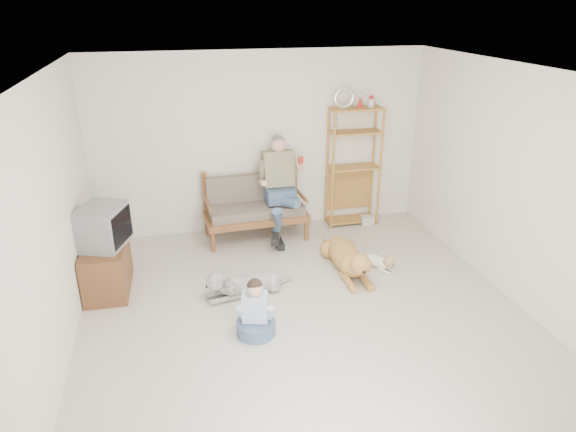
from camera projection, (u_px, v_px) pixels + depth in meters
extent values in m
plane|color=silver|center=(309.00, 322.00, 5.74)|extent=(5.50, 5.50, 0.00)
plane|color=silver|center=(313.00, 75.00, 4.69)|extent=(5.50, 5.50, 0.00)
plane|color=beige|center=(261.00, 143.00, 7.68)|extent=(5.00, 0.00, 5.00)
plane|color=beige|center=(450.00, 400.00, 2.75)|extent=(5.00, 0.00, 5.00)
plane|color=beige|center=(48.00, 235.00, 4.68)|extent=(0.00, 5.50, 5.50)
plane|color=beige|center=(525.00, 191.00, 5.75)|extent=(0.00, 5.50, 5.50)
cube|color=brown|center=(256.00, 216.00, 7.66)|extent=(1.53, 0.77, 0.10)
cube|color=#66584D|center=(256.00, 209.00, 7.62)|extent=(1.41, 0.67, 0.13)
cube|color=#66584D|center=(253.00, 189.00, 7.74)|extent=(1.38, 0.19, 0.45)
cylinder|color=brown|center=(251.00, 175.00, 7.72)|extent=(1.40, 0.12, 0.05)
cylinder|color=brown|center=(212.00, 241.00, 7.32)|extent=(0.07, 0.07, 0.30)
cylinder|color=brown|center=(206.00, 205.00, 7.73)|extent=(0.07, 0.07, 0.95)
cylinder|color=brown|center=(306.00, 232.00, 7.62)|extent=(0.07, 0.07, 0.30)
cylinder|color=brown|center=(296.00, 197.00, 8.03)|extent=(0.07, 0.07, 0.95)
cube|color=#445D7D|center=(280.00, 194.00, 7.63)|extent=(0.42, 0.40, 0.21)
cube|color=#82815B|center=(278.00, 169.00, 7.58)|extent=(0.44, 0.30, 0.55)
sphere|color=tan|center=(278.00, 145.00, 7.41)|extent=(0.22, 0.22, 0.22)
sphere|color=#5D5853|center=(278.00, 142.00, 7.41)|extent=(0.20, 0.20, 0.20)
cylinder|color=#B11E12|center=(301.00, 160.00, 7.36)|extent=(0.07, 0.07, 0.09)
cube|color=#AC7E36|center=(357.00, 109.00, 7.62)|extent=(0.78, 0.32, 0.03)
torus|color=silver|center=(344.00, 98.00, 7.51)|extent=(0.32, 0.05, 0.32)
cone|color=#B11E12|center=(360.00, 102.00, 7.59)|extent=(0.10, 0.10, 0.16)
cylinder|color=#AC7E36|center=(333.00, 172.00, 7.76)|extent=(0.04, 0.04, 1.86)
cylinder|color=#AC7E36|center=(327.00, 166.00, 8.02)|extent=(0.04, 0.04, 1.86)
cylinder|color=#AC7E36|center=(380.00, 168.00, 7.92)|extent=(0.04, 0.04, 1.86)
cylinder|color=#AC7E36|center=(373.00, 163.00, 8.19)|extent=(0.04, 0.04, 1.86)
cube|color=silver|center=(367.00, 220.00, 8.25)|extent=(0.22, 0.17, 0.13)
cube|color=brown|center=(107.00, 268.00, 6.28)|extent=(0.53, 0.92, 0.60)
cube|color=brown|center=(84.00, 279.00, 6.03)|extent=(0.03, 0.40, 0.50)
cube|color=brown|center=(88.00, 262.00, 6.43)|extent=(0.03, 0.40, 0.50)
cube|color=slate|center=(103.00, 226.00, 6.10)|extent=(0.65, 0.72, 0.50)
cube|color=black|center=(122.00, 227.00, 6.07)|extent=(0.19, 0.48, 0.40)
cube|color=silver|center=(182.00, 215.00, 7.81)|extent=(0.12, 0.02, 0.08)
ellipsoid|color=#BC8341|center=(345.00, 256.00, 6.88)|extent=(0.38, 1.05, 0.33)
sphere|color=#BC8341|center=(353.00, 265.00, 6.59)|extent=(0.33, 0.33, 0.33)
sphere|color=#BC8341|center=(361.00, 265.00, 6.30)|extent=(0.26, 0.26, 0.26)
ellipsoid|color=#BC8341|center=(364.00, 271.00, 6.21)|extent=(0.12, 0.19, 0.10)
cylinder|color=#BC8341|center=(333.00, 245.00, 7.39)|extent=(0.19, 0.41, 0.05)
ellipsoid|color=#BC8341|center=(353.00, 265.00, 6.30)|extent=(0.06, 0.08, 0.13)
ellipsoid|color=#BC8341|center=(367.00, 263.00, 6.34)|extent=(0.06, 0.08, 0.13)
ellipsoid|color=silver|center=(252.00, 283.00, 6.29)|extent=(0.87, 0.44, 0.25)
sphere|color=silver|center=(232.00, 286.00, 6.18)|extent=(0.25, 0.25, 0.25)
sphere|color=silver|center=(215.00, 282.00, 6.06)|extent=(0.22, 0.22, 0.22)
ellipsoid|color=silver|center=(207.00, 286.00, 6.03)|extent=(0.17, 0.12, 0.08)
cylinder|color=silver|center=(283.00, 281.00, 6.48)|extent=(0.30, 0.21, 0.04)
ellipsoid|color=silver|center=(215.00, 279.00, 6.13)|extent=(0.08, 0.06, 0.11)
ellipsoid|color=silver|center=(219.00, 285.00, 6.01)|extent=(0.08, 0.06, 0.11)
ellipsoid|color=white|center=(376.00, 261.00, 6.92)|extent=(0.33, 0.43, 0.15)
sphere|color=white|center=(383.00, 264.00, 6.83)|extent=(0.15, 0.15, 0.15)
sphere|color=#A58552|center=(389.00, 262.00, 6.74)|extent=(0.14, 0.14, 0.14)
ellipsoid|color=#A58552|center=(393.00, 265.00, 6.70)|extent=(0.10, 0.12, 0.05)
cylinder|color=white|center=(365.00, 259.00, 7.08)|extent=(0.13, 0.13, 0.02)
cone|color=#A58552|center=(386.00, 260.00, 6.70)|extent=(0.04, 0.04, 0.05)
cone|color=#A58552|center=(391.00, 257.00, 6.76)|extent=(0.04, 0.04, 0.05)
torus|color=#B11E12|center=(388.00, 262.00, 6.76)|extent=(0.13, 0.13, 0.02)
cylinder|color=#445D7D|center=(256.00, 327.00, 5.52)|extent=(0.42, 0.42, 0.15)
cube|color=#AAB7CD|center=(255.00, 307.00, 5.44)|extent=(0.31, 0.24, 0.33)
sphere|color=tan|center=(255.00, 289.00, 5.33)|extent=(0.17, 0.17, 0.17)
sphere|color=black|center=(255.00, 286.00, 5.33)|extent=(0.16, 0.16, 0.16)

